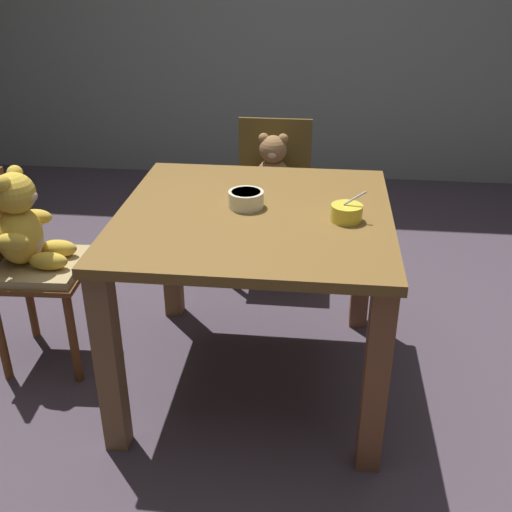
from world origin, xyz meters
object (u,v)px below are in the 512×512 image
Objects in this scene: dining_table at (255,245)px; teddy_chair_far_center at (273,182)px; porridge_bowl_cream_center at (246,199)px; teddy_chair_near_left at (27,243)px; porridge_bowl_yellow_near_right at (347,212)px.

teddy_chair_far_center is at bearing 90.69° from dining_table.
dining_table is 0.18m from porridge_bowl_cream_center.
teddy_chair_far_center reaches higher than dining_table.
teddy_chair_far_center reaches higher than porridge_bowl_cream_center.
dining_table is at bearing -4.86° from teddy_chair_near_left.
porridge_bowl_yellow_near_right is at bearing -12.98° from porridge_bowl_cream_center.
teddy_chair_near_left reaches higher than porridge_bowl_cream_center.
porridge_bowl_yellow_near_right is (0.35, -0.99, 0.27)m from teddy_chair_far_center.
porridge_bowl_cream_center is at bearing -1.40° from teddy_chair_far_center.
porridge_bowl_yellow_near_right is at bearing -8.02° from dining_table.
teddy_chair_near_left is at bearing 176.41° from porridge_bowl_yellow_near_right.
dining_table is 0.93m from teddy_chair_near_left.
teddy_chair_far_center is 1.08m from porridge_bowl_yellow_near_right.
teddy_chair_near_left is (-0.92, -0.91, 0.04)m from teddy_chair_far_center.
dining_table is 1.23× the size of teddy_chair_far_center.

